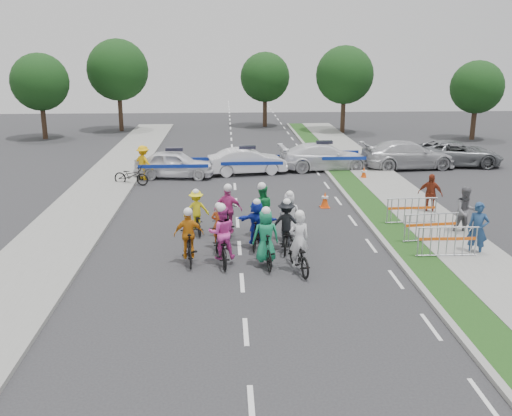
{
  "coord_description": "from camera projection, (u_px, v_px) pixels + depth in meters",
  "views": [
    {
      "loc": [
        -0.42,
        -15.54,
        6.7
      ],
      "look_at": [
        0.63,
        4.17,
        1.1
      ],
      "focal_mm": 40.0,
      "sensor_mm": 36.0,
      "label": 1
    }
  ],
  "objects": [
    {
      "name": "tree_3",
      "position": [
        118.0,
        70.0,
        45.72
      ],
      "size": [
        4.9,
        4.9,
        7.35
      ],
      "color": "#382619",
      "rests_on": "ground"
    },
    {
      "name": "rider_10",
      "position": [
        197.0,
        215.0,
        21.13
      ],
      "size": [
        1.03,
        1.75,
        1.7
      ],
      "rotation": [
        0.0,
        0.0,
        3.33
      ],
      "color": "black",
      "rests_on": "ground"
    },
    {
      "name": "marshal_hiviz",
      "position": [
        143.0,
        163.0,
        29.54
      ],
      "size": [
        1.33,
        1.22,
        1.8
      ],
      "primitive_type": "imported",
      "rotation": [
        0.0,
        0.0,
        2.52
      ],
      "color": "#F2B20C",
      "rests_on": "ground"
    },
    {
      "name": "spectator_0",
      "position": [
        478.0,
        229.0,
        18.71
      ],
      "size": [
        0.79,
        0.68,
        1.83
      ],
      "primitive_type": "imported",
      "rotation": [
        0.0,
        0.0,
        -0.43
      ],
      "color": "navy",
      "rests_on": "ground"
    },
    {
      "name": "rider_2",
      "position": [
        222.0,
        241.0,
        18.11
      ],
      "size": [
        0.91,
        2.04,
        2.01
      ],
      "rotation": [
        0.0,
        0.0,
        3.25
      ],
      "color": "black",
      "rests_on": "ground"
    },
    {
      "name": "tree_1",
      "position": [
        345.0,
        75.0,
        44.82
      ],
      "size": [
        4.55,
        4.55,
        6.82
      ],
      "color": "#382619",
      "rests_on": "ground"
    },
    {
      "name": "rider_9",
      "position": [
        228.0,
        217.0,
        20.6
      ],
      "size": [
        1.07,
        1.98,
        2.02
      ],
      "rotation": [
        0.0,
        0.0,
        3.0
      ],
      "color": "black",
      "rests_on": "ground"
    },
    {
      "name": "sidewalk_left",
      "position": [
        64.0,
        231.0,
        21.23
      ],
      "size": [
        3.0,
        60.0,
        0.13
      ],
      "primitive_type": "cube",
      "color": "gray",
      "rests_on": "ground"
    },
    {
      "name": "cone_1",
      "position": [
        364.0,
        173.0,
        29.65
      ],
      "size": [
        0.4,
        0.4,
        0.7
      ],
      "color": "#F24C0C",
      "rests_on": "ground"
    },
    {
      "name": "tree_4",
      "position": [
        265.0,
        77.0,
        48.45
      ],
      "size": [
        4.2,
        4.2,
        6.3
      ],
      "color": "#382619",
      "rests_on": "ground"
    },
    {
      "name": "rider_4",
      "position": [
        286.0,
        230.0,
        19.32
      ],
      "size": [
        1.1,
        1.88,
        1.84
      ],
      "rotation": [
        0.0,
        0.0,
        2.98
      ],
      "color": "black",
      "rests_on": "ground"
    },
    {
      "name": "cone_0",
      "position": [
        325.0,
        200.0,
        24.56
      ],
      "size": [
        0.4,
        0.4,
        0.7
      ],
      "color": "#F24C0C",
      "rests_on": "ground"
    },
    {
      "name": "barrier_0",
      "position": [
        447.0,
        243.0,
        18.46
      ],
      "size": [
        2.01,
        0.53,
        1.12
      ],
      "primitive_type": null,
      "rotation": [
        0.0,
        0.0,
        -0.01
      ],
      "color": "#A5A8AD",
      "rests_on": "ground"
    },
    {
      "name": "rider_0",
      "position": [
        299.0,
        251.0,
        17.51
      ],
      "size": [
        1.01,
        2.04,
        1.99
      ],
      "rotation": [
        0.0,
        0.0,
        3.32
      ],
      "color": "black",
      "rests_on": "ground"
    },
    {
      "name": "grass_strip",
      "position": [
        389.0,
        226.0,
        21.87
      ],
      "size": [
        1.2,
        60.0,
        0.11
      ],
      "primitive_type": "cube",
      "color": "#1A4014",
      "rests_on": "ground"
    },
    {
      "name": "civilian_sedan",
      "position": [
        408.0,
        155.0,
        32.34
      ],
      "size": [
        5.55,
        2.74,
        1.55
      ],
      "primitive_type": "imported",
      "rotation": [
        0.0,
        0.0,
        1.68
      ],
      "color": "#B6B7BB",
      "rests_on": "ground"
    },
    {
      "name": "sidewalk_right",
      "position": [
        435.0,
        225.0,
        21.96
      ],
      "size": [
        2.4,
        60.0,
        0.13
      ],
      "primitive_type": "cube",
      "color": "gray",
      "rests_on": "ground"
    },
    {
      "name": "police_car_0",
      "position": [
        175.0,
        164.0,
        30.13
      ],
      "size": [
        4.37,
        2.14,
        1.43
      ],
      "primitive_type": "imported",
      "rotation": [
        0.0,
        0.0,
        1.46
      ],
      "color": "white",
      "rests_on": "ground"
    },
    {
      "name": "spectator_1",
      "position": [
        466.0,
        212.0,
        20.72
      ],
      "size": [
        0.92,
        0.73,
        1.84
      ],
      "primitive_type": "imported",
      "rotation": [
        0.0,
        0.0,
        0.04
      ],
      "color": "#5E5D63",
      "rests_on": "ground"
    },
    {
      "name": "ground",
      "position": [
        242.0,
        283.0,
        16.78
      ],
      "size": [
        90.0,
        90.0,
        0.0
      ],
      "primitive_type": "plane",
      "color": "#28282B",
      "rests_on": "ground"
    },
    {
      "name": "parked_bike",
      "position": [
        131.0,
        176.0,
        28.53
      ],
      "size": [
        1.94,
        1.14,
        0.96
      ],
      "primitive_type": "imported",
      "rotation": [
        0.0,
        0.0,
        1.28
      ],
      "color": "black",
      "rests_on": "ground"
    },
    {
      "name": "rider_1",
      "position": [
        266.0,
        243.0,
        17.89
      ],
      "size": [
        0.88,
        1.92,
        1.97
      ],
      "rotation": [
        0.0,
        0.0,
        3.26
      ],
      "color": "black",
      "rests_on": "ground"
    },
    {
      "name": "rider_5",
      "position": [
        257.0,
        227.0,
        19.49
      ],
      "size": [
        1.48,
        1.75,
        1.78
      ],
      "rotation": [
        0.0,
        0.0,
        2.94
      ],
      "color": "black",
      "rests_on": "ground"
    },
    {
      "name": "rider_3",
      "position": [
        189.0,
        242.0,
        18.14
      ],
      "size": [
        0.98,
        1.82,
        1.87
      ],
      "rotation": [
        0.0,
        0.0,
        3.26
      ],
      "color": "black",
      "rests_on": "ground"
    },
    {
      "name": "barrier_2",
      "position": [
        411.0,
        212.0,
        21.98
      ],
      "size": [
        2.02,
        0.57,
        1.12
      ],
      "primitive_type": null,
      "rotation": [
        0.0,
        0.0,
        0.03
      ],
      "color": "#A5A8AD",
      "rests_on": "ground"
    },
    {
      "name": "police_car_2",
      "position": [
        324.0,
        157.0,
        32.04
      ],
      "size": [
        5.26,
        2.52,
        1.48
      ],
      "primitive_type": "imported",
      "rotation": [
        0.0,
        0.0,
        1.66
      ],
      "color": "white",
      "rests_on": "ground"
    },
    {
      "name": "rider_6",
      "position": [
        219.0,
        233.0,
        19.54
      ],
      "size": [
        0.75,
        1.68,
        1.66
      ],
      "rotation": [
        0.0,
        0.0,
        3.03
      ],
      "color": "black",
      "rests_on": "ground"
    },
    {
      "name": "rider_7",
      "position": [
        289.0,
        221.0,
        20.27
      ],
      "size": [
        0.82,
        1.81,
        1.86
      ],
      "rotation": [
        0.0,
        0.0,
        3.05
      ],
      "color": "black",
      "rests_on": "ground"
    },
    {
      "name": "spectator_2",
      "position": [
        430.0,
        194.0,
        23.41
      ],
      "size": [
        1.08,
        0.87,
        1.71
      ],
      "primitive_type": "imported",
      "rotation": [
        0.0,
        0.0,
        -0.53
      ],
      "color": "maroon",
      "rests_on": "ground"
    },
    {
      "name": "curb_right",
      "position": [
        371.0,
        226.0,
        21.83
      ],
      "size": [
        0.2,
        60.0,
        0.12
      ],
      "primitive_type": "cube",
      "color": "gray",
      "rests_on": "ground"
    },
    {
      "name": "tree_0",
      "position": [
        40.0,
        82.0,
        41.82
      ],
      "size": [
        4.2,
        4.2,
        6.3
      ],
      "color": "#382619",
      "rests_on": "ground"
    },
    {
      "name": "barrier_1",
      "position": [
        431.0,
        229.0,
        19.93
      ],
      "size": [
        2.04,
        0.7,
        1.12
      ],
      "primitive_type": null,
      "rotation": [
        0.0,
        0.0,
        0.1
      ],
      "color": "#A5A8AD",
      "rests_on": "ground"
    },
    {
      "name": "tree_2",
      "position": [
        477.0,
        87.0,
        41.63
      ],
      "size": [
        3.85,
        3.85,
        5.77
      ],
      "color": "#382619",
      "rests_on": "ground"
    },
    {
      "name": "civilian_suv",
      "position": [
        456.0,
        153.0,
        33.1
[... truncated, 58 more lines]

